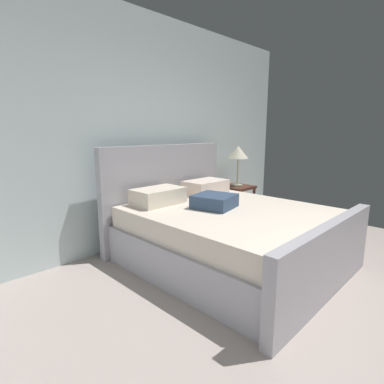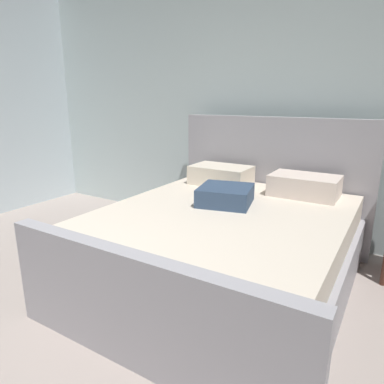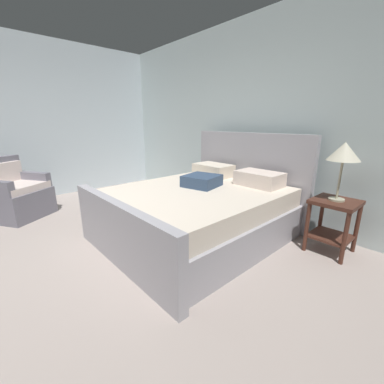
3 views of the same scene
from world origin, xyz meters
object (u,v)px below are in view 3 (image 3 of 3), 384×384
nightstand_right (333,217)px  table_lamp_right (344,153)px  bed (201,209)px  armchair (14,195)px

nightstand_right → table_lamp_right: table_lamp_right is taller
nightstand_right → bed: bearing=-148.3°
nightstand_right → armchair: armchair is taller
nightstand_right → table_lamp_right: bearing=63.4°
armchair → bed: bearing=35.2°
nightstand_right → armchair: 4.36m
nightstand_right → table_lamp_right: 0.70m
bed → nightstand_right: bed is taller
bed → table_lamp_right: (1.27, 0.78, 0.75)m
bed → armchair: size_ratio=2.18×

